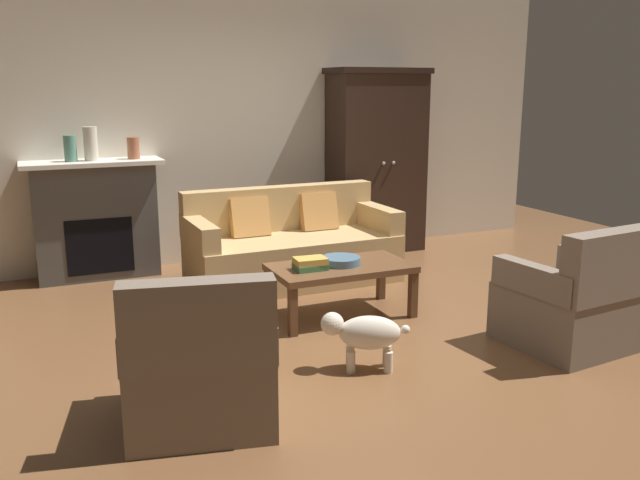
{
  "coord_description": "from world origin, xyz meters",
  "views": [
    {
      "loc": [
        -2.12,
        -4.24,
        1.79
      ],
      "look_at": [
        0.06,
        0.7,
        0.55
      ],
      "focal_mm": 37.65,
      "sensor_mm": 36.0,
      "label": 1
    }
  ],
  "objects_px": {
    "armchair_near_left": "(199,368)",
    "armchair_near_right": "(573,303)",
    "armoire": "(376,161)",
    "couch": "(291,248)",
    "dog": "(364,333)",
    "fruit_bowl": "(341,261)",
    "book_stack": "(310,264)",
    "mantel_vase_jade": "(70,148)",
    "mantel_vase_cream": "(91,144)",
    "mantel_vase_terracotta": "(133,148)",
    "fireplace": "(96,219)",
    "coffee_table": "(341,272)"
  },
  "relations": [
    {
      "from": "armchair_near_left",
      "to": "dog",
      "type": "distance_m",
      "value": 1.17
    },
    {
      "from": "fruit_bowl",
      "to": "armchair_near_left",
      "type": "bearing_deg",
      "value": -138.57
    },
    {
      "from": "book_stack",
      "to": "mantel_vase_cream",
      "type": "distance_m",
      "value": 2.52
    },
    {
      "from": "fruit_bowl",
      "to": "book_stack",
      "type": "height_order",
      "value": "book_stack"
    },
    {
      "from": "fireplace",
      "to": "armchair_near_right",
      "type": "height_order",
      "value": "fireplace"
    },
    {
      "from": "couch",
      "to": "fruit_bowl",
      "type": "bearing_deg",
      "value": -89.57
    },
    {
      "from": "fruit_bowl",
      "to": "mantel_vase_cream",
      "type": "xyz_separation_m",
      "value": [
        -1.64,
        1.91,
        0.82
      ]
    },
    {
      "from": "armchair_near_left",
      "to": "armchair_near_right",
      "type": "relative_size",
      "value": 1.04
    },
    {
      "from": "armoire",
      "to": "armchair_near_right",
      "type": "height_order",
      "value": "armoire"
    },
    {
      "from": "armchair_near_left",
      "to": "armchair_near_right",
      "type": "distance_m",
      "value": 2.65
    },
    {
      "from": "armoire",
      "to": "armchair_near_right",
      "type": "bearing_deg",
      "value": -92.1
    },
    {
      "from": "couch",
      "to": "book_stack",
      "type": "bearing_deg",
      "value": -103.92
    },
    {
      "from": "fireplace",
      "to": "mantel_vase_terracotta",
      "type": "relative_size",
      "value": 6.18
    },
    {
      "from": "fruit_bowl",
      "to": "book_stack",
      "type": "xyz_separation_m",
      "value": [
        -0.28,
        -0.05,
        0.02
      ]
    },
    {
      "from": "book_stack",
      "to": "dog",
      "type": "xyz_separation_m",
      "value": [
        -0.03,
        -0.97,
        -0.22
      ]
    },
    {
      "from": "fruit_bowl",
      "to": "dog",
      "type": "relative_size",
      "value": 0.57
    },
    {
      "from": "coffee_table",
      "to": "armchair_near_right",
      "type": "xyz_separation_m",
      "value": [
        1.2,
        -1.23,
        -0.05
      ]
    },
    {
      "from": "armchair_near_left",
      "to": "dog",
      "type": "relative_size",
      "value": 1.71
    },
    {
      "from": "couch",
      "to": "dog",
      "type": "relative_size",
      "value": 3.61
    },
    {
      "from": "couch",
      "to": "armoire",
      "type": "bearing_deg",
      "value": 30.84
    },
    {
      "from": "couch",
      "to": "dog",
      "type": "bearing_deg",
      "value": -98.46
    },
    {
      "from": "couch",
      "to": "armchair_near_left",
      "type": "xyz_separation_m",
      "value": [
        -1.45,
        -2.35,
        -0.0
      ]
    },
    {
      "from": "fireplace",
      "to": "fruit_bowl",
      "type": "distance_m",
      "value": 2.54
    },
    {
      "from": "fireplace",
      "to": "armoire",
      "type": "bearing_deg",
      "value": -1.51
    },
    {
      "from": "book_stack",
      "to": "mantel_vase_jade",
      "type": "xyz_separation_m",
      "value": [
        -1.54,
        1.96,
        0.77
      ]
    },
    {
      "from": "armoire",
      "to": "book_stack",
      "type": "bearing_deg",
      "value": -129.96
    },
    {
      "from": "armoire",
      "to": "mantel_vase_terracotta",
      "type": "bearing_deg",
      "value": 178.66
    },
    {
      "from": "fireplace",
      "to": "armoire",
      "type": "xyz_separation_m",
      "value": [
        2.95,
        -0.08,
        0.42
      ]
    },
    {
      "from": "coffee_table",
      "to": "mantel_vase_terracotta",
      "type": "xyz_separation_m",
      "value": [
        -1.25,
        1.93,
        0.86
      ]
    },
    {
      "from": "dog",
      "to": "mantel_vase_jade",
      "type": "bearing_deg",
      "value": 117.23
    },
    {
      "from": "mantel_vase_jade",
      "to": "armchair_near_left",
      "type": "bearing_deg",
      "value": -83.44
    },
    {
      "from": "mantel_vase_jade",
      "to": "dog",
      "type": "height_order",
      "value": "mantel_vase_jade"
    },
    {
      "from": "mantel_vase_cream",
      "to": "armchair_near_right",
      "type": "distance_m",
      "value": 4.35
    },
    {
      "from": "book_stack",
      "to": "armchair_near_left",
      "type": "distance_m",
      "value": 1.71
    },
    {
      "from": "book_stack",
      "to": "mantel_vase_terracotta",
      "type": "distance_m",
      "value": 2.32
    },
    {
      "from": "fireplace",
      "to": "dog",
      "type": "bearing_deg",
      "value": -65.76
    },
    {
      "from": "mantel_vase_jade",
      "to": "couch",
      "type": "bearing_deg",
      "value": -24.98
    },
    {
      "from": "couch",
      "to": "dog",
      "type": "xyz_separation_m",
      "value": [
        -0.31,
        -2.08,
        -0.07
      ]
    },
    {
      "from": "mantel_vase_jade",
      "to": "mantel_vase_cream",
      "type": "bearing_deg",
      "value": 0.0
    },
    {
      "from": "mantel_vase_cream",
      "to": "armchair_near_left",
      "type": "height_order",
      "value": "mantel_vase_cream"
    },
    {
      "from": "fireplace",
      "to": "mantel_vase_cream",
      "type": "bearing_deg",
      "value": -90.0
    },
    {
      "from": "book_stack",
      "to": "mantel_vase_terracotta",
      "type": "relative_size",
      "value": 1.23
    },
    {
      "from": "mantel_vase_cream",
      "to": "dog",
      "type": "height_order",
      "value": "mantel_vase_cream"
    },
    {
      "from": "mantel_vase_jade",
      "to": "mantel_vase_terracotta",
      "type": "height_order",
      "value": "mantel_vase_jade"
    },
    {
      "from": "couch",
      "to": "coffee_table",
      "type": "height_order",
      "value": "couch"
    },
    {
      "from": "fruit_bowl",
      "to": "fireplace",
      "type": "bearing_deg",
      "value": 130.43
    },
    {
      "from": "mantel_vase_jade",
      "to": "book_stack",
      "type": "bearing_deg",
      "value": -51.87
    },
    {
      "from": "fireplace",
      "to": "couch",
      "type": "distance_m",
      "value": 1.87
    },
    {
      "from": "couch",
      "to": "armchair_near_right",
      "type": "xyz_separation_m",
      "value": [
        1.2,
        -2.32,
        -0.0
      ]
    },
    {
      "from": "armoire",
      "to": "book_stack",
      "type": "xyz_separation_m",
      "value": [
        -1.59,
        -1.9,
        -0.53
      ]
    }
  ]
}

